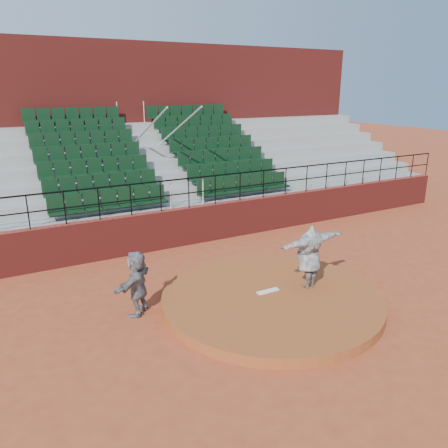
{
  "coord_description": "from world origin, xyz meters",
  "views": [
    {
      "loc": [
        -5.75,
        -8.16,
        5.23
      ],
      "look_at": [
        0.0,
        2.5,
        1.4
      ],
      "focal_mm": 35.0,
      "sensor_mm": 36.0,
      "label": 1
    }
  ],
  "objects": [
    {
      "name": "fielder",
      "position": [
        -3.09,
        1.1,
        0.79
      ],
      "size": [
        1.38,
        1.37,
        1.59
      ],
      "primitive_type": "imported",
      "rotation": [
        0.0,
        0.0,
        3.92
      ],
      "color": "black",
      "rests_on": "ground"
    },
    {
      "name": "wall_railing",
      "position": [
        0.0,
        5.0,
        2.03
      ],
      "size": [
        24.04,
        0.05,
        1.03
      ],
      "color": "black",
      "rests_on": "boundary_wall"
    },
    {
      "name": "pitching_rubber",
      "position": [
        0.0,
        0.15,
        0.27
      ],
      "size": [
        0.6,
        0.15,
        0.03
      ],
      "primitive_type": "cube",
      "color": "white",
      "rests_on": "pitchers_mound"
    },
    {
      "name": "ground",
      "position": [
        0.0,
        0.0,
        0.0
      ],
      "size": [
        90.0,
        90.0,
        0.0
      ],
      "primitive_type": "plane",
      "color": "#A24224",
      "rests_on": "ground"
    },
    {
      "name": "pitcher",
      "position": [
        1.07,
        -0.1,
        1.09
      ],
      "size": [
        2.1,
        0.76,
        1.67
      ],
      "primitive_type": "imported",
      "rotation": [
        0.0,
        0.0,
        3.24
      ],
      "color": "black",
      "rests_on": "pitchers_mound"
    },
    {
      "name": "pitchers_mound",
      "position": [
        0.0,
        0.0,
        0.12
      ],
      "size": [
        5.5,
        5.5,
        0.25
      ],
      "primitive_type": "cylinder",
      "color": "#964921",
      "rests_on": "ground"
    },
    {
      "name": "seating_deck",
      "position": [
        0.0,
        8.64,
        1.45
      ],
      "size": [
        24.0,
        5.97,
        4.63
      ],
      "color": "gray",
      "rests_on": "ground"
    },
    {
      "name": "boundary_wall",
      "position": [
        0.0,
        5.0,
        0.65
      ],
      "size": [
        24.0,
        0.3,
        1.3
      ],
      "primitive_type": "cube",
      "color": "maroon",
      "rests_on": "ground"
    },
    {
      "name": "press_box_facade",
      "position": [
        0.0,
        12.6,
        3.55
      ],
      "size": [
        24.0,
        3.0,
        7.1
      ],
      "primitive_type": "cube",
      "color": "maroon",
      "rests_on": "ground"
    }
  ]
}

